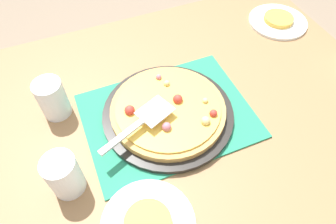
# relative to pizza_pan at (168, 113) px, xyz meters

# --- Properties ---
(ground_plane) EXTENTS (8.00, 8.00, 0.00)m
(ground_plane) POSITION_rel_pizza_pan_xyz_m (0.00, 0.00, -0.76)
(ground_plane) COLOR #84705B
(dining_table) EXTENTS (1.40, 1.00, 0.75)m
(dining_table) POSITION_rel_pizza_pan_xyz_m (0.00, 0.00, -0.12)
(dining_table) COLOR olive
(dining_table) RESTS_ON ground_plane
(placemat) EXTENTS (0.48, 0.36, 0.01)m
(placemat) POSITION_rel_pizza_pan_xyz_m (0.00, 0.00, -0.01)
(placemat) COLOR #237F5B
(placemat) RESTS_ON dining_table
(pizza_pan) EXTENTS (0.38, 0.38, 0.01)m
(pizza_pan) POSITION_rel_pizza_pan_xyz_m (0.00, 0.00, 0.00)
(pizza_pan) COLOR black
(pizza_pan) RESTS_ON placemat
(pizza) EXTENTS (0.33, 0.33, 0.05)m
(pizza) POSITION_rel_pizza_pan_xyz_m (-0.00, 0.00, 0.02)
(pizza) COLOR tan
(pizza) RESTS_ON pizza_pan
(plate_near_left) EXTENTS (0.22, 0.22, 0.01)m
(plate_near_left) POSITION_rel_pizza_pan_xyz_m (-0.56, -0.25, -0.01)
(plate_near_left) COLOR white
(plate_near_left) RESTS_ON dining_table
(served_slice_left) EXTENTS (0.11, 0.11, 0.02)m
(served_slice_left) POSITION_rel_pizza_pan_xyz_m (-0.56, -0.25, 0.01)
(served_slice_left) COLOR gold
(served_slice_left) RESTS_ON plate_near_left
(served_slice_right) EXTENTS (0.11, 0.11, 0.02)m
(served_slice_right) POSITION_rel_pizza_pan_xyz_m (0.16, 0.27, 0.01)
(served_slice_right) COLOR gold
(served_slice_right) RESTS_ON plate_far_right
(cup_near) EXTENTS (0.08, 0.08, 0.12)m
(cup_near) POSITION_rel_pizza_pan_xyz_m (0.31, 0.11, 0.05)
(cup_near) COLOR white
(cup_near) RESTS_ON dining_table
(cup_corner) EXTENTS (0.08, 0.08, 0.12)m
(cup_corner) POSITION_rel_pizza_pan_xyz_m (0.30, -0.14, 0.05)
(cup_corner) COLOR white
(cup_corner) RESTS_ON dining_table
(pizza_server) EXTENTS (0.23, 0.13, 0.01)m
(pizza_server) POSITION_rel_pizza_pan_xyz_m (0.09, 0.04, 0.06)
(pizza_server) COLOR silver
(pizza_server) RESTS_ON pizza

